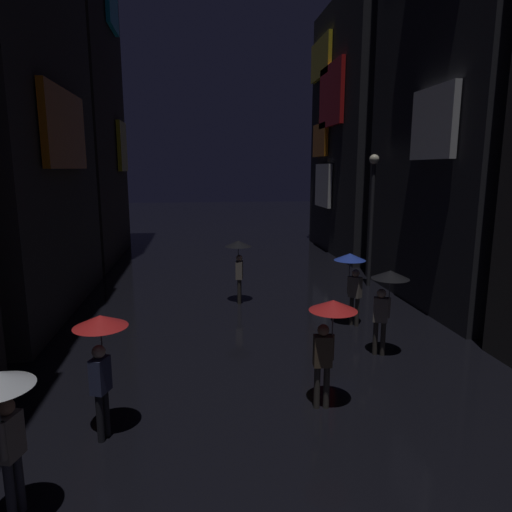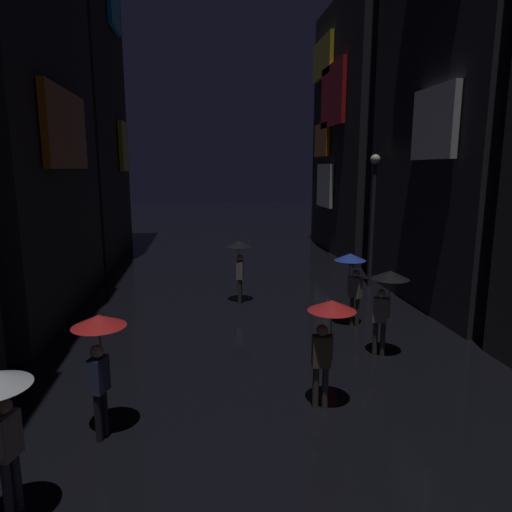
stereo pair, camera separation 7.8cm
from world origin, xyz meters
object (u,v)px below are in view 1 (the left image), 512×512
(pedestrian_far_right_red, at_px, (101,342))
(streetlamp_right_far, at_px, (372,204))
(pedestrian_near_crossing_black, at_px, (239,254))
(pedestrian_foreground_left_black, at_px, (387,289))
(pedestrian_midstreet_left_red, at_px, (330,324))
(pedestrian_foreground_right_clear, at_px, (0,404))
(pedestrian_midstreet_centre_blue, at_px, (352,269))

(pedestrian_far_right_red, bearing_deg, streetlamp_right_far, 47.87)
(pedestrian_near_crossing_black, bearing_deg, streetlamp_right_far, 16.26)
(pedestrian_far_right_red, height_order, pedestrian_foreground_left_black, same)
(pedestrian_near_crossing_black, xyz_separation_m, streetlamp_right_far, (5.20, 1.52, 1.50))
(pedestrian_far_right_red, distance_m, pedestrian_foreground_left_black, 6.65)
(pedestrian_midstreet_left_red, bearing_deg, pedestrian_near_crossing_black, 98.19)
(pedestrian_foreground_right_clear, distance_m, streetlamp_right_far, 14.28)
(pedestrian_foreground_right_clear, height_order, streetlamp_right_far, streetlamp_right_far)
(pedestrian_far_right_red, height_order, pedestrian_midstreet_centre_blue, same)
(pedestrian_foreground_right_clear, relative_size, streetlamp_right_far, 0.42)
(streetlamp_right_far, bearing_deg, pedestrian_near_crossing_black, -163.74)
(pedestrian_far_right_red, bearing_deg, pedestrian_near_crossing_black, 68.31)
(streetlamp_right_far, bearing_deg, pedestrian_midstreet_centre_blue, -117.58)
(pedestrian_far_right_red, relative_size, pedestrian_near_crossing_black, 1.00)
(pedestrian_far_right_red, height_order, streetlamp_right_far, streetlamp_right_far)
(pedestrian_far_right_red, xyz_separation_m, pedestrian_near_crossing_black, (3.00, 7.55, 0.00))
(pedestrian_far_right_red, distance_m, pedestrian_midstreet_centre_blue, 7.71)
(pedestrian_foreground_left_black, relative_size, streetlamp_right_far, 0.42)
(pedestrian_midstreet_centre_blue, bearing_deg, pedestrian_midstreet_left_red, -113.83)
(pedestrian_midstreet_left_red, bearing_deg, pedestrian_far_right_red, -174.33)
(pedestrian_foreground_right_clear, relative_size, pedestrian_foreground_left_black, 1.00)
(pedestrian_midstreet_left_red, relative_size, pedestrian_far_right_red, 1.00)
(pedestrian_midstreet_centre_blue, bearing_deg, streetlamp_right_far, 62.42)
(pedestrian_near_crossing_black, bearing_deg, pedestrian_foreground_right_clear, -111.98)
(pedestrian_foreground_right_clear, bearing_deg, pedestrian_midstreet_centre_blue, 44.76)
(pedestrian_foreground_left_black, bearing_deg, pedestrian_near_crossing_black, 122.24)
(pedestrian_foreground_left_black, bearing_deg, pedestrian_midstreet_centre_blue, 92.87)
(pedestrian_midstreet_centre_blue, height_order, pedestrian_foreground_left_black, same)
(pedestrian_far_right_red, relative_size, streetlamp_right_far, 0.42)
(pedestrian_midstreet_left_red, distance_m, pedestrian_far_right_red, 4.05)
(pedestrian_midstreet_centre_blue, height_order, streetlamp_right_far, streetlamp_right_far)
(pedestrian_midstreet_centre_blue, xyz_separation_m, pedestrian_near_crossing_black, (-2.99, 2.70, 0.00))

